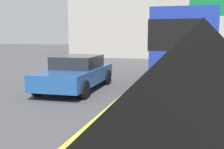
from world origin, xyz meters
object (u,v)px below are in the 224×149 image
object	(u,v)px
highway_guide_sign	(218,17)
traffic_cone_mid_lane	(164,128)
arrow_board_trailer	(173,93)
pickup_car	(76,73)
box_truck	(185,44)

from	to	relation	value
highway_guide_sign	traffic_cone_mid_lane	xyz separation A→B (m)	(-2.08, -15.02, -3.07)
highway_guide_sign	traffic_cone_mid_lane	bearing A→B (deg)	-97.89
arrow_board_trailer	pickup_car	world-z (taller)	arrow_board_trailer
arrow_board_trailer	box_truck	xyz separation A→B (m)	(0.16, 5.29, 1.30)
pickup_car	highway_guide_sign	size ratio (longest dim) A/B	0.92
pickup_car	highway_guide_sign	distance (m)	12.18
arrow_board_trailer	highway_guide_sign	xyz separation A→B (m)	(2.10, 12.12, 2.94)
box_truck	traffic_cone_mid_lane	world-z (taller)	box_truck
arrow_board_trailer	pickup_car	distance (m)	4.48
pickup_car	highway_guide_sign	xyz separation A→B (m)	(6.12, 10.17, 2.73)
arrow_board_trailer	highway_guide_sign	bearing A→B (deg)	80.17
pickup_car	traffic_cone_mid_lane	bearing A→B (deg)	-50.24
arrow_board_trailer	traffic_cone_mid_lane	distance (m)	2.90
box_truck	highway_guide_sign	bearing A→B (deg)	74.15
highway_guide_sign	traffic_cone_mid_lane	distance (m)	15.47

